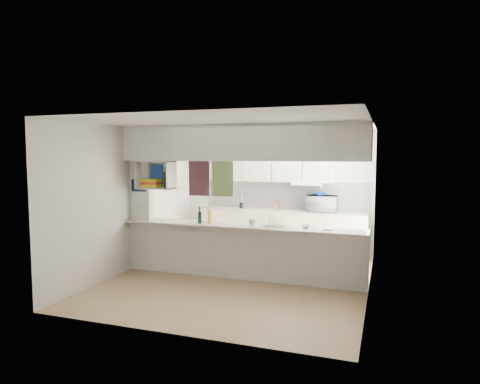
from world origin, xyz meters
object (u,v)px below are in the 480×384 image
at_px(wine_bottles, 205,217).
at_px(dish_rack, 274,222).
at_px(microwave, 322,204).
at_px(bowl, 320,194).

bearing_deg(wine_bottles, dish_rack, 1.36).
xyz_separation_m(microwave, dish_rack, (-0.47, -2.14, -0.09)).
bearing_deg(bowl, dish_rack, -101.16).
bearing_deg(microwave, bowl, -10.16).
height_order(bowl, dish_rack, bowl).
relative_size(bowl, dish_rack, 0.62).
bearing_deg(dish_rack, bowl, 62.03).
distance_m(microwave, wine_bottles, 2.75).
bearing_deg(bowl, microwave, -13.91).
distance_m(microwave, bowl, 0.20).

